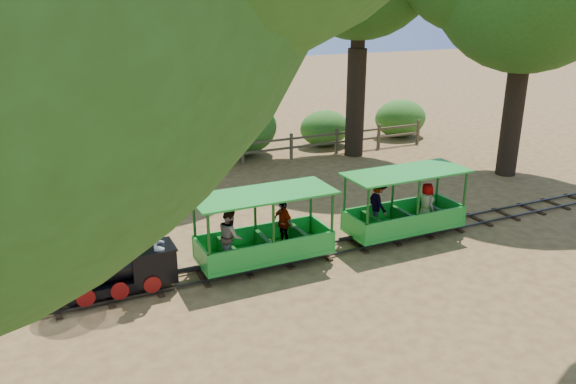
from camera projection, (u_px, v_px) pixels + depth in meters
name	position (u px, v px, depth m)	size (l,w,h in m)	color
ground	(321.00, 253.00, 13.65)	(90.00, 90.00, 0.00)	#A17645
track	(321.00, 251.00, 13.62)	(22.00, 1.00, 0.10)	#3F3D3A
locomotive	(108.00, 220.00, 11.21)	(2.57, 1.21, 2.95)	black
carriage_front	(259.00, 236.00, 12.73)	(3.21, 1.31, 1.67)	green
carriage_rear	(400.00, 209.00, 14.37)	(3.21, 1.35, 1.67)	green
fence	(217.00, 153.00, 20.31)	(18.10, 0.10, 1.00)	brown
shrub_mid_w	(237.00, 128.00, 21.75)	(3.25, 2.50, 2.25)	#2D6B1E
shrub_mid_e	(325.00, 128.00, 23.44)	(2.15, 1.66, 1.49)	#2D6B1E
shrub_east	(400.00, 118.00, 24.95)	(2.40, 1.84, 1.66)	#2D6B1E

